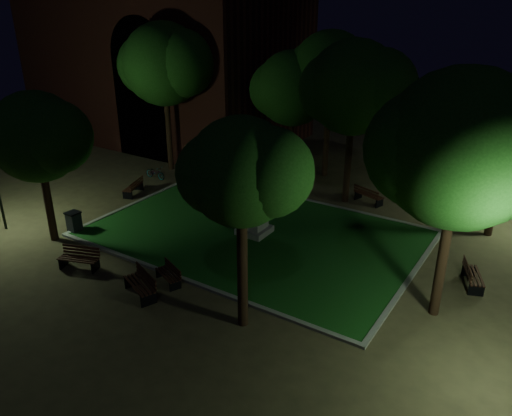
{
  "coord_description": "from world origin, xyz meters",
  "views": [
    {
      "loc": [
        11.82,
        -16.17,
        10.81
      ],
      "look_at": [
        0.74,
        1.0,
        1.93
      ],
      "focal_mm": 35.0,
      "sensor_mm": 36.0,
      "label": 1
    }
  ],
  "objects_px": {
    "bench_right_side": "(472,276)",
    "trash_bin": "(74,222)",
    "bench_near_left": "(141,285)",
    "bench_far_side": "(368,196)",
    "bench_left_side": "(134,188)",
    "monument": "(254,216)",
    "bench_near_right": "(169,274)",
    "bench_west_near": "(80,259)",
    "bicycle": "(155,173)"
  },
  "relations": [
    {
      "from": "monument",
      "to": "bench_far_side",
      "type": "bearing_deg",
      "value": 64.61
    },
    {
      "from": "bench_west_near",
      "to": "bench_right_side",
      "type": "height_order",
      "value": "bench_west_near"
    },
    {
      "from": "bench_near_left",
      "to": "bench_left_side",
      "type": "height_order",
      "value": "bench_near_left"
    },
    {
      "from": "bench_west_near",
      "to": "bench_left_side",
      "type": "distance_m",
      "value": 8.41
    },
    {
      "from": "bench_left_side",
      "to": "trash_bin",
      "type": "relative_size",
      "value": 1.68
    },
    {
      "from": "bench_west_near",
      "to": "bench_right_side",
      "type": "relative_size",
      "value": 1.02
    },
    {
      "from": "bench_right_side",
      "to": "trash_bin",
      "type": "relative_size",
      "value": 1.71
    },
    {
      "from": "trash_bin",
      "to": "bicycle",
      "type": "distance_m",
      "value": 8.01
    },
    {
      "from": "bench_right_side",
      "to": "bicycle",
      "type": "bearing_deg",
      "value": 61.36
    },
    {
      "from": "monument",
      "to": "trash_bin",
      "type": "relative_size",
      "value": 3.06
    },
    {
      "from": "bench_west_near",
      "to": "bench_left_side",
      "type": "bearing_deg",
      "value": 100.45
    },
    {
      "from": "bench_left_side",
      "to": "bench_far_side",
      "type": "bearing_deg",
      "value": 97.51
    },
    {
      "from": "bench_near_left",
      "to": "bench_left_side",
      "type": "distance_m",
      "value": 10.79
    },
    {
      "from": "monument",
      "to": "bench_right_side",
      "type": "bearing_deg",
      "value": 4.97
    },
    {
      "from": "bench_near_right",
      "to": "bench_left_side",
      "type": "xyz_separation_m",
      "value": [
        -8.18,
        6.1,
        0.06
      ]
    },
    {
      "from": "bench_near_right",
      "to": "bicycle",
      "type": "height_order",
      "value": "bicycle"
    },
    {
      "from": "bench_near_left",
      "to": "bench_far_side",
      "type": "height_order",
      "value": "bench_near_left"
    },
    {
      "from": "bench_near_right",
      "to": "bench_near_left",
      "type": "bearing_deg",
      "value": -80.33
    },
    {
      "from": "bench_near_right",
      "to": "bench_west_near",
      "type": "relative_size",
      "value": 0.83
    },
    {
      "from": "bench_near_left",
      "to": "bench_right_side",
      "type": "relative_size",
      "value": 1.07
    },
    {
      "from": "bench_left_side",
      "to": "trash_bin",
      "type": "bearing_deg",
      "value": -7.11
    },
    {
      "from": "bench_near_left",
      "to": "bench_right_side",
      "type": "bearing_deg",
      "value": 57.88
    },
    {
      "from": "bench_right_side",
      "to": "bench_left_side",
      "type": "bearing_deg",
      "value": 69.25
    },
    {
      "from": "bench_near_right",
      "to": "bench_far_side",
      "type": "bearing_deg",
      "value": 95.77
    },
    {
      "from": "bench_west_near",
      "to": "bench_right_side",
      "type": "distance_m",
      "value": 16.11
    },
    {
      "from": "monument",
      "to": "bench_near_right",
      "type": "distance_m",
      "value": 5.57
    },
    {
      "from": "bench_west_near",
      "to": "trash_bin",
      "type": "distance_m",
      "value": 3.76
    },
    {
      "from": "monument",
      "to": "bench_right_side",
      "type": "distance_m",
      "value": 9.81
    },
    {
      "from": "bench_left_side",
      "to": "trash_bin",
      "type": "distance_m",
      "value": 5.23
    },
    {
      "from": "bench_far_side",
      "to": "bicycle",
      "type": "relative_size",
      "value": 1.19
    },
    {
      "from": "bench_left_side",
      "to": "bicycle",
      "type": "xyz_separation_m",
      "value": [
        -0.84,
        2.66,
        -0.03
      ]
    },
    {
      "from": "bench_near_left",
      "to": "trash_bin",
      "type": "height_order",
      "value": "trash_bin"
    },
    {
      "from": "bench_right_side",
      "to": "trash_bin",
      "type": "distance_m",
      "value": 18.11
    },
    {
      "from": "bench_right_side",
      "to": "bench_west_near",
      "type": "bearing_deg",
      "value": 96.35
    },
    {
      "from": "bench_near_left",
      "to": "bench_west_near",
      "type": "xyz_separation_m",
      "value": [
        -3.69,
        0.08,
        -0.02
      ]
    },
    {
      "from": "bench_near_left",
      "to": "bench_near_right",
      "type": "relative_size",
      "value": 1.26
    },
    {
      "from": "bench_near_right",
      "to": "bench_far_side",
      "type": "xyz_separation_m",
      "value": [
        3.68,
        12.21,
        0.07
      ]
    },
    {
      "from": "bench_right_side",
      "to": "bench_far_side",
      "type": "height_order",
      "value": "bench_far_side"
    },
    {
      "from": "bench_near_right",
      "to": "bench_right_side",
      "type": "xyz_separation_m",
      "value": [
        10.26,
        6.37,
        0.06
      ]
    },
    {
      "from": "bench_left_side",
      "to": "bench_right_side",
      "type": "xyz_separation_m",
      "value": [
        18.44,
        0.27,
        0.01
      ]
    },
    {
      "from": "monument",
      "to": "bench_near_left",
      "type": "bearing_deg",
      "value": -96.64
    },
    {
      "from": "bench_right_side",
      "to": "bench_far_side",
      "type": "distance_m",
      "value": 8.8
    },
    {
      "from": "bench_near_right",
      "to": "bench_left_side",
      "type": "distance_m",
      "value": 10.2
    },
    {
      "from": "bench_west_near",
      "to": "bicycle",
      "type": "distance_m",
      "value": 11.14
    },
    {
      "from": "bench_near_right",
      "to": "bench_far_side",
      "type": "relative_size",
      "value": 0.84
    },
    {
      "from": "bench_far_side",
      "to": "trash_bin",
      "type": "bearing_deg",
      "value": 64.91
    },
    {
      "from": "monument",
      "to": "bench_near_right",
      "type": "relative_size",
      "value": 2.11
    },
    {
      "from": "bench_right_side",
      "to": "trash_bin",
      "type": "bearing_deg",
      "value": 85.66
    },
    {
      "from": "monument",
      "to": "bench_near_left",
      "type": "relative_size",
      "value": 1.67
    },
    {
      "from": "monument",
      "to": "bench_near_right",
      "type": "height_order",
      "value": "monument"
    }
  ]
}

